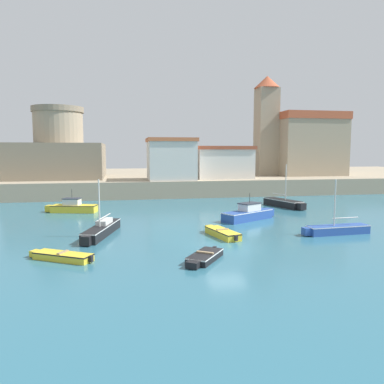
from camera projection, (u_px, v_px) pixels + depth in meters
ground_plane at (227, 245)px, 24.99m from camera, size 200.00×200.00×0.00m
quay_seawall at (160, 179)px, 69.01m from camera, size 120.00×40.00×2.30m
sailboat_black_0 at (102, 229)px, 27.98m from camera, size 2.72×6.70×4.25m
sailboat_black_1 at (284, 203)px, 42.37m from camera, size 2.96×5.94×4.85m
sailboat_blue_3 at (337, 229)px, 28.43m from camera, size 5.45×1.45×4.19m
motorboat_blue_4 at (249, 214)px, 34.36m from camera, size 5.85×4.06×2.47m
dinghy_yellow_5 at (222, 233)px, 27.59m from camera, size 1.96×4.30×0.60m
dinghy_yellow_6 at (62, 256)px, 21.62m from camera, size 3.87×2.70×0.51m
motorboat_yellow_7 at (73, 207)px, 38.65m from camera, size 5.38×2.59×2.38m
dinghy_black_8 at (204, 257)px, 21.51m from camera, size 2.74×3.37×0.49m
church at (296, 142)px, 65.40m from camera, size 14.66×14.30×16.31m
fortress at (59, 154)px, 56.16m from camera, size 13.05×13.05×10.51m
harbor_shed_near_wharf at (171, 159)px, 52.29m from camera, size 6.73×6.34×5.81m
harbor_shed_mid_row at (222, 162)px, 56.26m from camera, size 8.56×7.23×4.75m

